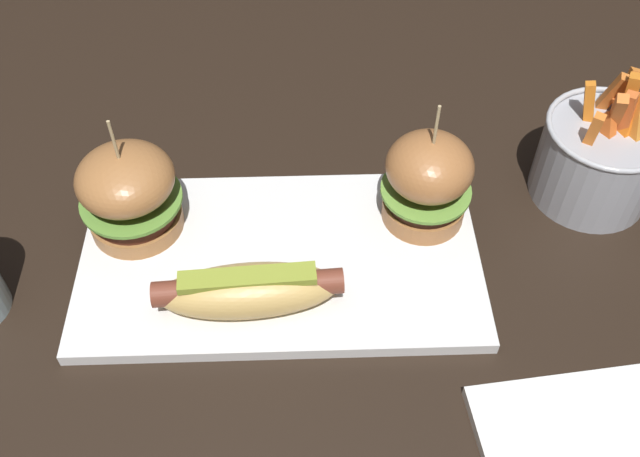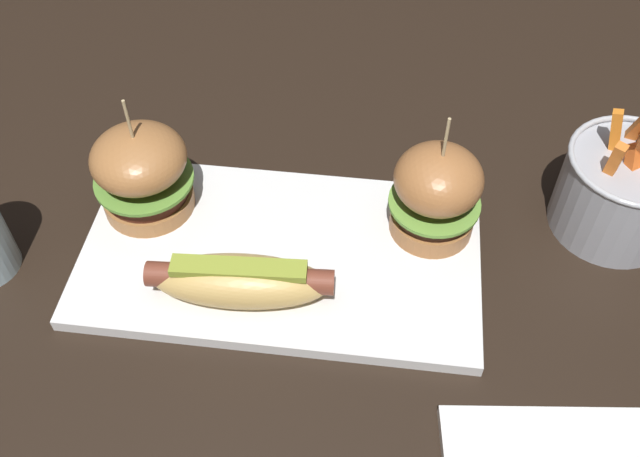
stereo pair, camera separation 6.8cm
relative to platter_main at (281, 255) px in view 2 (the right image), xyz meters
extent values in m
plane|color=black|center=(0.00, 0.00, -0.01)|extent=(3.00, 3.00, 0.00)
cube|color=white|center=(0.00, 0.00, 0.00)|extent=(0.40, 0.22, 0.01)
ellipsoid|color=tan|center=(-0.03, -0.06, 0.03)|extent=(0.17, 0.07, 0.05)
cylinder|color=brown|center=(-0.03, -0.06, 0.03)|extent=(0.18, 0.04, 0.02)
cube|color=olive|center=(-0.03, -0.06, 0.05)|extent=(0.13, 0.03, 0.01)
cylinder|color=#A76C3B|center=(-0.15, 0.05, 0.02)|extent=(0.10, 0.10, 0.02)
cylinder|color=#482014|center=(-0.15, 0.05, 0.04)|extent=(0.09, 0.09, 0.02)
cylinder|color=#609338|center=(-0.15, 0.05, 0.05)|extent=(0.10, 0.10, 0.00)
ellipsoid|color=#A76C3B|center=(-0.15, 0.05, 0.08)|extent=(0.10, 0.10, 0.06)
cylinder|color=tan|center=(-0.15, 0.05, 0.12)|extent=(0.00, 0.00, 0.06)
cylinder|color=#A86A3A|center=(0.15, 0.05, 0.02)|extent=(0.09, 0.09, 0.02)
cylinder|color=#422517|center=(0.15, 0.05, 0.04)|extent=(0.08, 0.08, 0.01)
cylinder|color=#6B9E3D|center=(0.15, 0.05, 0.05)|extent=(0.09, 0.09, 0.00)
ellipsoid|color=#A86A3A|center=(0.15, 0.05, 0.08)|extent=(0.09, 0.09, 0.06)
cylinder|color=tan|center=(0.15, 0.05, 0.12)|extent=(0.00, 0.00, 0.06)
cylinder|color=#A8AAB2|center=(0.34, 0.09, 0.04)|extent=(0.13, 0.13, 0.09)
torus|color=#B7BABF|center=(0.34, 0.09, 0.09)|extent=(0.13, 0.13, 0.01)
cube|color=#CB6A27|center=(0.34, 0.13, 0.09)|extent=(0.03, 0.03, 0.08)
cube|color=orange|center=(0.34, 0.10, 0.09)|extent=(0.03, 0.05, 0.09)
cube|color=orange|center=(0.32, 0.11, 0.09)|extent=(0.03, 0.02, 0.08)
cube|color=#D45F22|center=(0.34, 0.08, 0.08)|extent=(0.02, 0.04, 0.06)
cube|color=orange|center=(0.31, 0.08, 0.08)|extent=(0.01, 0.02, 0.07)
camera|label=1|loc=(0.03, -0.44, 0.57)|focal=39.86mm
camera|label=2|loc=(0.09, -0.44, 0.57)|focal=39.86mm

